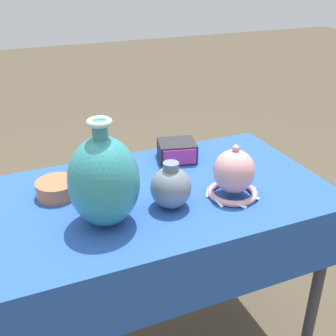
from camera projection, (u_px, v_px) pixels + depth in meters
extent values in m
cylinder|color=#38383D|center=(317.00, 286.00, 1.62)|extent=(0.04, 0.04, 0.71)
cylinder|color=#38383D|center=(19.00, 267.00, 1.72)|extent=(0.04, 0.04, 0.71)
cylinder|color=#38383D|center=(239.00, 212.00, 2.09)|extent=(0.04, 0.04, 0.71)
cube|color=#38383D|center=(163.00, 195.00, 1.50)|extent=(1.15, 0.67, 0.03)
cube|color=#234C9E|center=(163.00, 191.00, 1.49)|extent=(1.17, 0.69, 0.01)
cube|color=#234C9E|center=(207.00, 278.00, 1.26)|extent=(1.17, 0.01, 0.24)
ellipsoid|color=teal|center=(104.00, 182.00, 1.25)|extent=(0.22, 0.22, 0.28)
cylinder|color=teal|center=(100.00, 131.00, 1.18)|extent=(0.05, 0.05, 0.05)
torus|color=#A8CCB7|center=(99.00, 122.00, 1.17)|extent=(0.07, 0.07, 0.02)
torus|color=#D19399|center=(232.00, 193.00, 1.46)|extent=(0.17, 0.17, 0.02)
ellipsoid|color=#D19399|center=(234.00, 171.00, 1.42)|extent=(0.14, 0.14, 0.15)
sphere|color=#D19399|center=(236.00, 149.00, 1.38)|extent=(0.03, 0.03, 0.03)
cone|color=white|center=(254.00, 188.00, 1.49)|extent=(0.01, 0.04, 0.03)
cone|color=white|center=(236.00, 181.00, 1.53)|extent=(0.04, 0.04, 0.03)
cone|color=white|center=(216.00, 183.00, 1.52)|extent=(0.05, 0.02, 0.03)
cone|color=white|center=(207.00, 192.00, 1.46)|extent=(0.03, 0.04, 0.03)
cone|color=white|center=(218.00, 202.00, 1.40)|extent=(0.03, 0.04, 0.03)
cone|color=white|center=(241.00, 206.00, 1.38)|extent=(0.05, 0.02, 0.03)
cone|color=white|center=(257.00, 199.00, 1.42)|extent=(0.04, 0.04, 0.03)
cube|color=#232328|center=(177.00, 151.00, 1.71)|extent=(0.17, 0.16, 0.08)
cube|color=#B23384|center=(180.00, 157.00, 1.65)|extent=(0.13, 0.04, 0.06)
cylinder|color=#BC6642|center=(57.00, 188.00, 1.45)|extent=(0.14, 0.14, 0.06)
ellipsoid|color=slate|center=(171.00, 188.00, 1.37)|extent=(0.14, 0.14, 0.14)
cylinder|color=slate|center=(171.00, 166.00, 1.33)|extent=(0.05, 0.05, 0.02)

